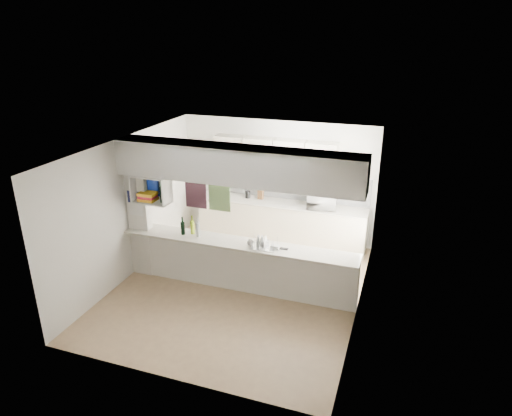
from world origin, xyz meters
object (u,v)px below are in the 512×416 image
at_px(microwave, 322,200).
at_px(bowl, 322,192).
at_px(wine_bottles, 191,228).
at_px(dish_rack, 264,243).

xyz_separation_m(microwave, bowl, (-0.01, -0.01, 0.19)).
xyz_separation_m(microwave, wine_bottles, (-1.92, -2.05, -0.03)).
relative_size(bowl, wine_bottles, 0.65).
bearing_deg(microwave, wine_bottles, 38.80).
distance_m(dish_rack, wine_bottles, 1.37).
height_order(microwave, wine_bottles, wine_bottles).
xyz_separation_m(microwave, dish_rack, (-0.55, -2.12, -0.08)).
relative_size(microwave, bowl, 2.41).
bearing_deg(dish_rack, microwave, 70.93).
bearing_deg(dish_rack, wine_bottles, 172.78).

